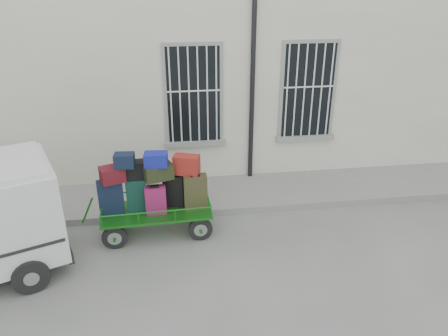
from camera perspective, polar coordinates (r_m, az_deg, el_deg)
name	(u,v)px	position (r m, az deg, el deg)	size (l,w,h in m)	color
ground	(230,252)	(8.42, 0.77, -10.94)	(80.00, 80.00, 0.00)	slate
building	(201,43)	(12.44, -3.09, 15.94)	(24.00, 5.15, 6.00)	beige
sidewalk	(216,194)	(10.23, -1.08, -3.43)	(24.00, 1.70, 0.15)	gray
luggage_cart	(153,192)	(8.57, -9.22, -3.13)	(2.52, 1.05, 1.81)	black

